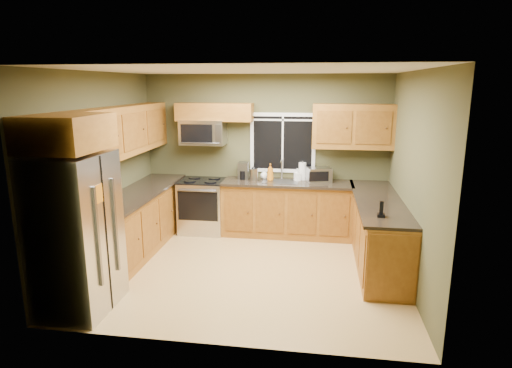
% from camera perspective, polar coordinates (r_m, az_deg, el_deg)
% --- Properties ---
extents(floor, '(4.20, 4.20, 0.00)m').
position_cam_1_polar(floor, '(6.10, -0.96, -11.31)').
color(floor, tan).
rests_on(floor, ground).
extents(ceiling, '(4.20, 4.20, 0.00)m').
position_cam_1_polar(ceiling, '(5.56, -1.07, 14.94)').
color(ceiling, white).
rests_on(ceiling, back_wall).
extents(back_wall, '(4.20, 0.00, 4.20)m').
position_cam_1_polar(back_wall, '(7.43, 1.25, 4.03)').
color(back_wall, '#464528').
rests_on(back_wall, ground).
extents(front_wall, '(4.20, 0.00, 4.20)m').
position_cam_1_polar(front_wall, '(3.97, -5.26, -4.15)').
color(front_wall, '#464528').
rests_on(front_wall, ground).
extents(left_wall, '(0.00, 3.60, 3.60)m').
position_cam_1_polar(left_wall, '(6.36, -20.03, 1.69)').
color(left_wall, '#464528').
rests_on(left_wall, ground).
extents(right_wall, '(0.00, 3.60, 3.60)m').
position_cam_1_polar(right_wall, '(5.73, 20.19, 0.48)').
color(right_wall, '#464528').
rests_on(right_wall, ground).
extents(window, '(1.12, 0.03, 1.02)m').
position_cam_1_polar(window, '(7.35, 3.57, 5.51)').
color(window, white).
rests_on(window, back_wall).
extents(base_cabinets_left, '(0.60, 2.65, 0.90)m').
position_cam_1_polar(base_cabinets_left, '(6.86, -15.37, -4.95)').
color(base_cabinets_left, brown).
rests_on(base_cabinets_left, ground).
extents(countertop_left, '(0.65, 2.65, 0.04)m').
position_cam_1_polar(countertop_left, '(6.73, -15.41, -1.15)').
color(countertop_left, black).
rests_on(countertop_left, base_cabinets_left).
extents(base_cabinets_back, '(2.17, 0.60, 0.90)m').
position_cam_1_polar(base_cabinets_back, '(7.30, 4.16, -3.42)').
color(base_cabinets_back, brown).
rests_on(base_cabinets_back, ground).
extents(countertop_back, '(2.17, 0.65, 0.04)m').
position_cam_1_polar(countertop_back, '(7.15, 4.21, 0.14)').
color(countertop_back, black).
rests_on(countertop_back, base_cabinets_back).
extents(base_cabinets_peninsula, '(0.60, 2.52, 0.90)m').
position_cam_1_polar(base_cabinets_peninsula, '(6.43, 15.97, -6.22)').
color(base_cabinets_peninsula, brown).
rests_on(base_cabinets_peninsula, ground).
extents(countertop_peninsula, '(0.65, 2.50, 0.04)m').
position_cam_1_polar(countertop_peninsula, '(6.30, 16.01, -2.15)').
color(countertop_peninsula, black).
rests_on(countertop_peninsula, base_cabinets_peninsula).
extents(upper_cabinets_left, '(0.33, 2.65, 0.72)m').
position_cam_1_polar(upper_cabinets_left, '(6.63, -17.18, 6.80)').
color(upper_cabinets_left, brown).
rests_on(upper_cabinets_left, left_wall).
extents(upper_cabinets_back_left, '(1.30, 0.33, 0.30)m').
position_cam_1_polar(upper_cabinets_back_left, '(7.34, -5.57, 9.52)').
color(upper_cabinets_back_left, brown).
rests_on(upper_cabinets_back_left, back_wall).
extents(upper_cabinets_back_right, '(1.30, 0.33, 0.72)m').
position_cam_1_polar(upper_cabinets_back_right, '(7.17, 12.79, 7.49)').
color(upper_cabinets_back_right, brown).
rests_on(upper_cabinets_back_right, back_wall).
extents(upper_cabinet_over_fridge, '(0.72, 0.90, 0.38)m').
position_cam_1_polar(upper_cabinet_over_fridge, '(4.97, -24.01, 6.29)').
color(upper_cabinet_over_fridge, brown).
rests_on(upper_cabinet_over_fridge, left_wall).
extents(refrigerator, '(0.74, 0.90, 1.80)m').
position_cam_1_polar(refrigerator, '(5.21, -22.85, -6.12)').
color(refrigerator, '#B7B7BC').
rests_on(refrigerator, ground).
extents(range, '(0.76, 0.69, 0.94)m').
position_cam_1_polar(range, '(7.51, -7.09, -2.86)').
color(range, '#B7B7BC').
rests_on(range, ground).
extents(microwave, '(0.76, 0.41, 0.42)m').
position_cam_1_polar(microwave, '(7.39, -7.08, 6.86)').
color(microwave, '#B7B7BC').
rests_on(microwave, back_wall).
extents(sink, '(0.60, 0.42, 0.36)m').
position_cam_1_polar(sink, '(7.17, 3.31, 0.45)').
color(sink, slate).
rests_on(sink, countertop_back).
extents(toaster_oven, '(0.45, 0.39, 0.24)m').
position_cam_1_polar(toaster_oven, '(7.19, 8.39, 1.24)').
color(toaster_oven, '#B7B7BC').
rests_on(toaster_oven, countertop_back).
extents(coffee_maker, '(0.18, 0.24, 0.28)m').
position_cam_1_polar(coffee_maker, '(7.35, -1.70, 1.73)').
color(coffee_maker, slate).
rests_on(coffee_maker, countertop_back).
extents(kettle, '(0.17, 0.17, 0.25)m').
position_cam_1_polar(kettle, '(7.19, -0.31, 1.36)').
color(kettle, '#B7B7BC').
rests_on(kettle, countertop_back).
extents(paper_towel_roll, '(0.16, 0.16, 0.32)m').
position_cam_1_polar(paper_towel_roll, '(7.31, 6.19, 1.71)').
color(paper_towel_roll, white).
rests_on(paper_towel_roll, countertop_back).
extents(soap_bottle_a, '(0.13, 0.13, 0.29)m').
position_cam_1_polar(soap_bottle_a, '(7.19, 1.92, 1.58)').
color(soap_bottle_a, '#C56D12').
rests_on(soap_bottle_a, countertop_back).
extents(soap_bottle_b, '(0.12, 0.13, 0.21)m').
position_cam_1_polar(soap_bottle_b, '(7.23, 5.54, 1.25)').
color(soap_bottle_b, white).
rests_on(soap_bottle_b, countertop_back).
extents(soap_bottle_c, '(0.17, 0.17, 0.17)m').
position_cam_1_polar(soap_bottle_c, '(7.35, 1.10, 1.33)').
color(soap_bottle_c, white).
rests_on(soap_bottle_c, countertop_back).
extents(cordless_phone, '(0.10, 0.10, 0.20)m').
position_cam_1_polar(cordless_phone, '(5.47, 16.34, -3.62)').
color(cordless_phone, black).
rests_on(cordless_phone, countertop_peninsula).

